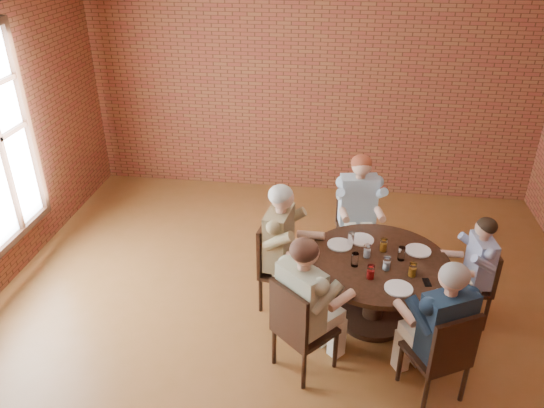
# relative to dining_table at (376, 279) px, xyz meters

# --- Properties ---
(floor) EXTENTS (7.00, 7.00, 0.00)m
(floor) POSITION_rel_dining_table_xyz_m (-0.90, -0.48, -0.53)
(floor) COLOR brown
(floor) RESTS_ON ground
(wall_back) EXTENTS (7.00, 0.00, 7.00)m
(wall_back) POSITION_rel_dining_table_xyz_m (-0.90, 3.02, 1.17)
(wall_back) COLOR brown
(wall_back) RESTS_ON ground
(dining_table) EXTENTS (1.42, 1.42, 0.75)m
(dining_table) POSITION_rel_dining_table_xyz_m (0.00, 0.00, 0.00)
(dining_table) COLOR black
(dining_table) RESTS_ON floor
(chair_a) EXTENTS (0.42, 0.42, 0.88)m
(chair_a) POSITION_rel_dining_table_xyz_m (1.02, 0.14, -0.05)
(chair_a) COLOR black
(chair_a) RESTS_ON floor
(diner_a) EXTENTS (0.63, 0.53, 1.22)m
(diner_a) POSITION_rel_dining_table_xyz_m (0.95, 0.13, 0.08)
(diner_a) COLOR #4565B5
(diner_a) RESTS_ON floor
(chair_b) EXTENTS (0.52, 0.52, 0.97)m
(chair_b) POSITION_rel_dining_table_xyz_m (-0.20, 1.17, -0.01)
(chair_b) COLOR black
(chair_b) RESTS_ON floor
(diner_b) EXTENTS (0.67, 0.77, 1.38)m
(diner_b) POSITION_rel_dining_table_xyz_m (-0.18, 1.08, 0.16)
(diner_b) COLOR #9DB8C8
(diner_b) RESTS_ON floor
(chair_c) EXTENTS (0.54, 0.54, 0.99)m
(chair_c) POSITION_rel_dining_table_xyz_m (-1.04, 0.17, 0.00)
(chair_c) COLOR black
(chair_c) RESTS_ON floor
(diner_c) EXTENTS (0.80, 0.69, 1.42)m
(diner_c) POSITION_rel_dining_table_xyz_m (-0.95, 0.15, 0.18)
(diner_c) COLOR brown
(diner_c) RESTS_ON floor
(chair_d) EXTENTS (0.65, 0.65, 0.98)m
(chair_d) POSITION_rel_dining_table_xyz_m (-0.72, -0.81, -0.00)
(chair_d) COLOR black
(chair_d) RESTS_ON floor
(diner_d) EXTENTS (0.90, 0.91, 1.41)m
(diner_d) POSITION_rel_dining_table_xyz_m (-0.66, -0.74, 0.18)
(diner_d) COLOR beige
(diner_d) RESTS_ON floor
(chair_e) EXTENTS (0.61, 0.61, 0.96)m
(chair_e) POSITION_rel_dining_table_xyz_m (0.52, -0.97, -0.01)
(chair_e) COLOR black
(chair_e) RESTS_ON floor
(diner_e) EXTENTS (0.81, 0.87, 1.38)m
(diner_e) POSITION_rel_dining_table_xyz_m (0.47, -0.89, 0.16)
(diner_e) COLOR #16283E
(diner_e) RESTS_ON floor
(plate_a) EXTENTS (0.26, 0.26, 0.01)m
(plate_a) POSITION_rel_dining_table_xyz_m (0.41, 0.22, 0.23)
(plate_a) COLOR white
(plate_a) RESTS_ON dining_table
(plate_b) EXTENTS (0.26, 0.26, 0.01)m
(plate_b) POSITION_rel_dining_table_xyz_m (-0.16, 0.36, 0.23)
(plate_b) COLOR white
(plate_b) RESTS_ON dining_table
(plate_c) EXTENTS (0.26, 0.26, 0.01)m
(plate_c) POSITION_rel_dining_table_xyz_m (-0.38, 0.23, 0.23)
(plate_c) COLOR white
(plate_c) RESTS_ON dining_table
(plate_d) EXTENTS (0.26, 0.26, 0.01)m
(plate_d) POSITION_rel_dining_table_xyz_m (0.16, -0.44, 0.23)
(plate_d) COLOR white
(plate_d) RESTS_ON dining_table
(glass_a) EXTENTS (0.07, 0.07, 0.14)m
(glass_a) POSITION_rel_dining_table_xyz_m (0.22, 0.05, 0.29)
(glass_a) COLOR white
(glass_a) RESTS_ON dining_table
(glass_b) EXTENTS (0.07, 0.07, 0.14)m
(glass_b) POSITION_rel_dining_table_xyz_m (0.05, 0.18, 0.29)
(glass_b) COLOR white
(glass_b) RESTS_ON dining_table
(glass_c) EXTENTS (0.07, 0.07, 0.14)m
(glass_c) POSITION_rel_dining_table_xyz_m (-0.27, 0.26, 0.29)
(glass_c) COLOR white
(glass_c) RESTS_ON dining_table
(glass_d) EXTENTS (0.07, 0.07, 0.14)m
(glass_d) POSITION_rel_dining_table_xyz_m (-0.11, 0.05, 0.29)
(glass_d) COLOR white
(glass_d) RESTS_ON dining_table
(glass_e) EXTENTS (0.07, 0.07, 0.14)m
(glass_e) POSITION_rel_dining_table_xyz_m (-0.23, -0.12, 0.29)
(glass_e) COLOR white
(glass_e) RESTS_ON dining_table
(glass_f) EXTENTS (0.07, 0.07, 0.14)m
(glass_f) POSITION_rel_dining_table_xyz_m (-0.09, -0.31, 0.29)
(glass_f) COLOR white
(glass_f) RESTS_ON dining_table
(glass_g) EXTENTS (0.07, 0.07, 0.14)m
(glass_g) POSITION_rel_dining_table_xyz_m (0.07, -0.14, 0.29)
(glass_g) COLOR white
(glass_g) RESTS_ON dining_table
(glass_h) EXTENTS (0.07, 0.07, 0.14)m
(glass_h) POSITION_rel_dining_table_xyz_m (0.30, -0.22, 0.29)
(glass_h) COLOR white
(glass_h) RESTS_ON dining_table
(smartphone) EXTENTS (0.08, 0.13, 0.01)m
(smartphone) POSITION_rel_dining_table_xyz_m (0.43, -0.31, 0.23)
(smartphone) COLOR black
(smartphone) RESTS_ON dining_table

